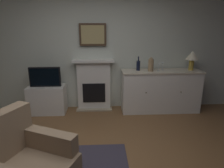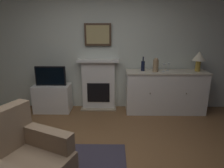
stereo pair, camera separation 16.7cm
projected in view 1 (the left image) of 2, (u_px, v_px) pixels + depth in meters
wall_rear at (96, 47)px, 4.15m from camera, size 6.35×0.06×2.68m
fireplace_unit at (94, 85)px, 4.25m from camera, size 0.87×0.30×1.10m
framed_picture at (93, 35)px, 4.00m from camera, size 0.55×0.04×0.45m
sideboard_cabinet at (160, 91)px, 4.17m from camera, size 1.65×0.49×0.89m
table_lamp at (192, 57)px, 4.00m from camera, size 0.26×0.26×0.40m
wine_bottle at (138, 65)px, 4.02m from camera, size 0.08×0.08×0.29m
wine_glass_left at (159, 65)px, 3.97m from camera, size 0.07×0.07×0.16m
wine_glass_center at (163, 64)px, 4.06m from camera, size 0.07×0.07×0.16m
vase_decorative at (151, 64)px, 3.95m from camera, size 0.11×0.11×0.28m
tv_cabinet at (48, 99)px, 4.11m from camera, size 0.75×0.42×0.58m
tv_set at (45, 77)px, 3.96m from camera, size 0.62×0.07×0.40m
armchair at (22, 168)px, 1.97m from camera, size 1.05×1.02×0.92m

